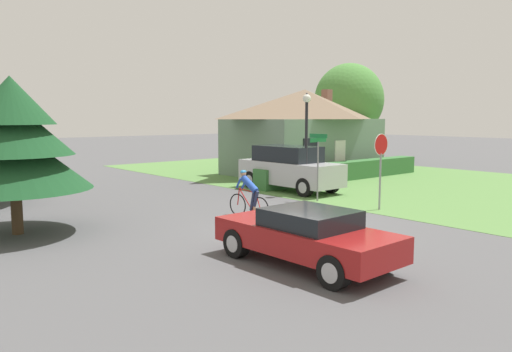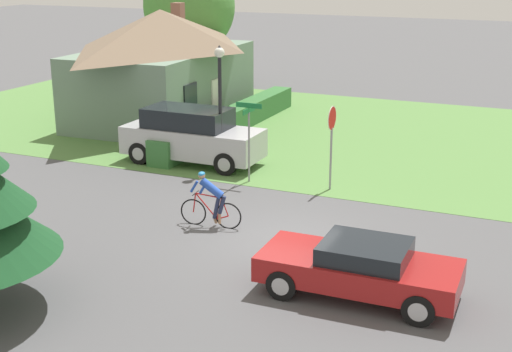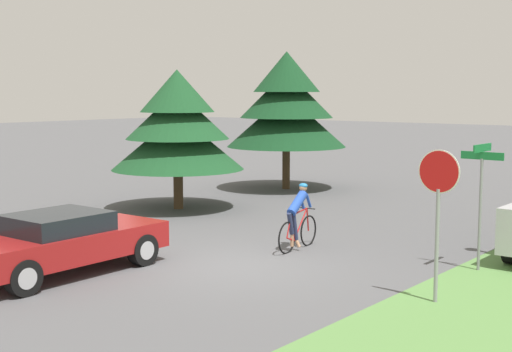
# 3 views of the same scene
# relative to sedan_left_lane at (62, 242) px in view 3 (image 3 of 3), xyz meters

# --- Properties ---
(ground_plane) EXTENTS (140.00, 140.00, 0.00)m
(ground_plane) POSITION_rel_sedan_left_lane_xyz_m (2.30, 2.68, -0.66)
(ground_plane) COLOR #515154
(sedan_left_lane) EXTENTS (1.90, 4.35, 1.27)m
(sedan_left_lane) POSITION_rel_sedan_left_lane_xyz_m (0.00, 0.00, 0.00)
(sedan_left_lane) COLOR maroon
(sedan_left_lane) RESTS_ON ground
(cyclist) EXTENTS (0.44, 1.78, 1.57)m
(cyclist) POSITION_rel_sedan_left_lane_xyz_m (2.42, 4.87, 0.09)
(cyclist) COLOR black
(cyclist) RESTS_ON ground
(stop_sign) EXTENTS (0.76, 0.07, 2.71)m
(stop_sign) POSITION_rel_sedan_left_lane_xyz_m (6.81, 2.90, 1.28)
(stop_sign) COLOR gray
(stop_sign) RESTS_ON ground
(street_name_sign) EXTENTS (0.90, 0.90, 2.64)m
(street_name_sign) POSITION_rel_sedan_left_lane_xyz_m (6.52, 5.59, 1.17)
(street_name_sign) COLOR gray
(street_name_sign) RESTS_ON ground
(conifer_tall_near) EXTENTS (4.19, 4.19, 4.41)m
(conifer_tall_near) POSITION_rel_sedan_left_lane_xyz_m (-4.03, 7.35, 1.96)
(conifer_tall_near) COLOR #4C3823
(conifer_tall_near) RESTS_ON ground
(conifer_tall_far) EXTENTS (4.54, 4.54, 5.24)m
(conifer_tall_far) POSITION_rel_sedan_left_lane_xyz_m (-4.17, 13.33, 2.52)
(conifer_tall_far) COLOR #4C3823
(conifer_tall_far) RESTS_ON ground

